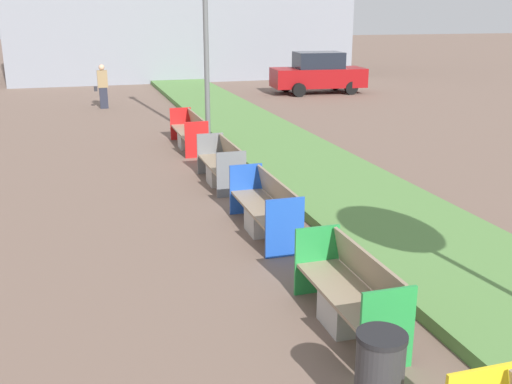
{
  "coord_description": "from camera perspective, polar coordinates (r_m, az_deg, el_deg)",
  "views": [
    {
      "loc": [
        -1.99,
        1.29,
        3.64
      ],
      "look_at": [
        0.9,
        10.9,
        0.6
      ],
      "focal_mm": 42.0,
      "sensor_mm": 36.0,
      "label": 1
    }
  ],
  "objects": [
    {
      "name": "pedestrian_walking",
      "position": [
        24.18,
        -14.4,
        9.73
      ],
      "size": [
        0.53,
        0.24,
        1.69
      ],
      "color": "#232633",
      "rests_on": "ground"
    },
    {
      "name": "bench_grey_frame",
      "position": [
        13.07,
        -3.27,
        2.33
      ],
      "size": [
        0.65,
        2.0,
        0.94
      ],
      "color": "#ADA8A0",
      "rests_on": "ground"
    },
    {
      "name": "bench_blue_frame",
      "position": [
        10.17,
        0.92,
        -1.9
      ],
      "size": [
        0.65,
        2.22,
        0.94
      ],
      "color": "#ADA8A0",
      "rests_on": "ground"
    },
    {
      "name": "litter_bin",
      "position": [
        5.76,
        11.64,
        -17.05
      ],
      "size": [
        0.46,
        0.46,
        0.92
      ],
      "color": "#2D2D30",
      "rests_on": "ground"
    },
    {
      "name": "bench_red_frame",
      "position": [
        16.67,
        -6.32,
        5.48
      ],
      "size": [
        0.65,
        2.43,
        0.94
      ],
      "color": "#ADA8A0",
      "rests_on": "ground"
    },
    {
      "name": "planter_grass_strip",
      "position": [
        12.42,
        8.73,
        0.05
      ],
      "size": [
        2.8,
        120.0,
        0.18
      ],
      "color": "#568442",
      "rests_on": "ground"
    },
    {
      "name": "bench_green_frame",
      "position": [
        7.31,
        8.93,
        -10.0
      ],
      "size": [
        0.65,
        1.95,
        0.94
      ],
      "color": "#ADA8A0",
      "rests_on": "ground"
    },
    {
      "name": "parked_car_distant",
      "position": [
        28.04,
        5.94,
        11.19
      ],
      "size": [
        4.34,
        2.14,
        1.86
      ],
      "rotation": [
        0.0,
        0.0,
        -0.09
      ],
      "color": "maroon",
      "rests_on": "ground"
    }
  ]
}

